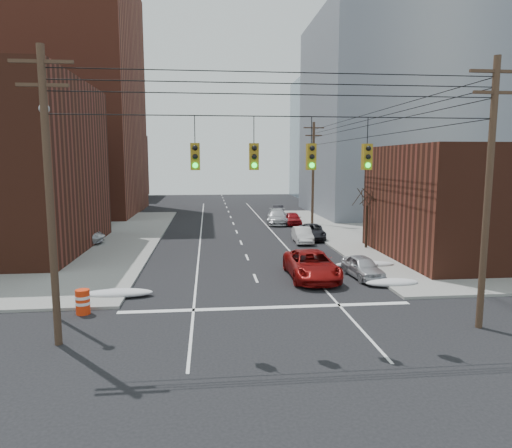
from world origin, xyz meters
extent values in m
plane|color=black|center=(0.00, 0.00, 0.00)|extent=(160.00, 160.00, 0.00)
cube|color=brown|center=(-24.00, 48.00, 15.00)|extent=(24.00, 20.00, 30.00)
cube|color=#4D2317|center=(-26.00, 74.00, 6.00)|extent=(22.00, 18.00, 12.00)
cube|color=gray|center=(22.00, 44.00, 12.50)|extent=(22.00, 20.00, 25.00)
cube|color=gray|center=(24.00, 70.00, 11.00)|extent=(20.00, 18.00, 22.00)
cube|color=#4D2317|center=(18.00, 16.00, 4.00)|extent=(16.00, 12.00, 8.00)
cylinder|color=#473323|center=(-8.50, 3.00, 5.50)|extent=(0.28, 0.28, 11.00)
cube|color=#473323|center=(-8.50, 3.00, 10.40)|extent=(2.20, 0.12, 0.12)
cube|color=#473323|center=(-8.50, 3.00, 9.60)|extent=(1.80, 0.12, 0.12)
cylinder|color=#473323|center=(8.50, 3.00, 5.50)|extent=(0.28, 0.28, 11.00)
cube|color=#473323|center=(8.50, 3.00, 10.40)|extent=(2.20, 0.12, 0.12)
cube|color=#473323|center=(8.50, 3.00, 9.60)|extent=(1.80, 0.12, 0.12)
cylinder|color=#473323|center=(8.50, 34.00, 5.50)|extent=(0.28, 0.28, 11.00)
cube|color=#473323|center=(8.50, 34.00, 10.40)|extent=(2.20, 0.12, 0.12)
cube|color=#473323|center=(8.50, 34.00, 9.60)|extent=(1.80, 0.12, 0.12)
cylinder|color=black|center=(0.00, 3.00, 8.60)|extent=(17.00, 0.04, 0.04)
cylinder|color=black|center=(-3.20, 3.00, 8.10)|extent=(0.03, 0.03, 1.00)
cube|color=olive|center=(-3.20, 3.00, 7.10)|extent=(0.35, 0.30, 1.00)
sphere|color=black|center=(-3.20, 2.83, 7.42)|extent=(0.20, 0.20, 0.20)
sphere|color=black|center=(-3.20, 2.83, 7.10)|extent=(0.20, 0.20, 0.20)
sphere|color=#0CE526|center=(-3.20, 2.83, 6.78)|extent=(0.20, 0.20, 0.20)
cylinder|color=black|center=(-1.00, 3.00, 8.10)|extent=(0.03, 0.03, 1.00)
cube|color=olive|center=(-1.00, 3.00, 7.10)|extent=(0.35, 0.30, 1.00)
sphere|color=black|center=(-1.00, 2.83, 7.42)|extent=(0.20, 0.20, 0.20)
sphere|color=black|center=(-1.00, 2.83, 7.10)|extent=(0.20, 0.20, 0.20)
sphere|color=#0CE526|center=(-1.00, 2.83, 6.78)|extent=(0.20, 0.20, 0.20)
cylinder|color=black|center=(1.20, 3.00, 8.10)|extent=(0.03, 0.03, 1.00)
cube|color=olive|center=(1.20, 3.00, 7.10)|extent=(0.35, 0.30, 1.00)
sphere|color=black|center=(1.20, 2.83, 7.42)|extent=(0.20, 0.20, 0.20)
sphere|color=black|center=(1.20, 2.83, 7.10)|extent=(0.20, 0.20, 0.20)
sphere|color=#0CE526|center=(1.20, 2.83, 6.78)|extent=(0.20, 0.20, 0.20)
cylinder|color=black|center=(3.40, 3.00, 8.10)|extent=(0.03, 0.03, 1.00)
cube|color=olive|center=(3.40, 3.00, 7.10)|extent=(0.35, 0.30, 1.00)
sphere|color=black|center=(3.40, 2.83, 7.42)|extent=(0.20, 0.20, 0.20)
sphere|color=black|center=(3.40, 2.83, 7.10)|extent=(0.20, 0.20, 0.20)
sphere|color=#0CE526|center=(3.40, 2.83, 6.78)|extent=(0.20, 0.20, 0.20)
cylinder|color=gray|center=(-9.50, 6.00, 4.50)|extent=(0.18, 0.18, 9.00)
sphere|color=gray|center=(-9.50, 6.00, 9.10)|extent=(0.44, 0.44, 0.44)
cylinder|color=black|center=(9.60, 20.00, 1.75)|extent=(0.20, 0.20, 3.50)
cylinder|color=black|center=(9.98, 20.12, 4.07)|extent=(0.27, 0.82, 1.19)
cylinder|color=black|center=(9.82, 20.57, 4.16)|extent=(1.17, 0.54, 1.38)
cylinder|color=black|center=(9.17, 20.74, 4.19)|extent=(1.44, 1.00, 1.48)
cylinder|color=black|center=(9.20, 20.06, 4.07)|extent=(0.17, 0.84, 1.19)
cylinder|color=black|center=(9.15, 19.58, 4.16)|extent=(0.82, 0.99, 1.40)
cylinder|color=black|center=(9.66, 19.15, 4.19)|extent=(1.74, 0.21, 1.43)
cylinder|color=black|center=(9.93, 19.77, 4.07)|extent=(0.48, 0.73, 1.20)
ellipsoid|color=silver|center=(-7.40, 9.00, 0.21)|extent=(3.50, 1.08, 0.42)
ellipsoid|color=silver|center=(7.40, 9.50, 0.21)|extent=(3.00, 1.08, 0.42)
ellipsoid|color=silver|center=(7.40, 14.00, 0.21)|extent=(4.00, 1.08, 0.42)
imported|color=maroon|center=(3.30, 11.65, 0.81)|extent=(2.75, 5.86, 1.62)
imported|color=#BBBBC1|center=(6.40, 11.53, 0.65)|extent=(1.87, 3.95, 1.30)
imported|color=silver|center=(5.22, 23.46, 0.66)|extent=(1.59, 4.06, 1.32)
imported|color=black|center=(6.40, 25.11, 0.67)|extent=(2.85, 5.07, 1.34)
imported|color=#BABBBF|center=(4.80, 35.10, 0.78)|extent=(2.87, 5.64, 1.57)
imported|color=maroon|center=(6.40, 34.28, 0.70)|extent=(1.84, 4.16, 1.39)
imported|color=black|center=(6.23, 43.59, 0.62)|extent=(1.80, 3.89, 1.23)
imported|color=silver|center=(-15.09, 23.47, 0.93)|extent=(5.04, 2.90, 1.57)
imported|color=#BBBCC0|center=(-14.00, 23.97, 0.90)|extent=(5.40, 2.52, 1.49)
imported|color=#AFAFB4|center=(-19.38, 29.51, 0.77)|extent=(3.71, 1.64, 1.24)
cylinder|color=red|center=(-8.50, 6.50, 0.57)|extent=(0.74, 0.74, 1.14)
cylinder|color=white|center=(-8.50, 6.50, 0.80)|extent=(0.76, 0.76, 0.14)
cylinder|color=white|center=(-8.50, 6.50, 0.51)|extent=(0.76, 0.76, 0.14)
camera|label=1|loc=(-2.74, -14.30, 6.95)|focal=32.00mm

